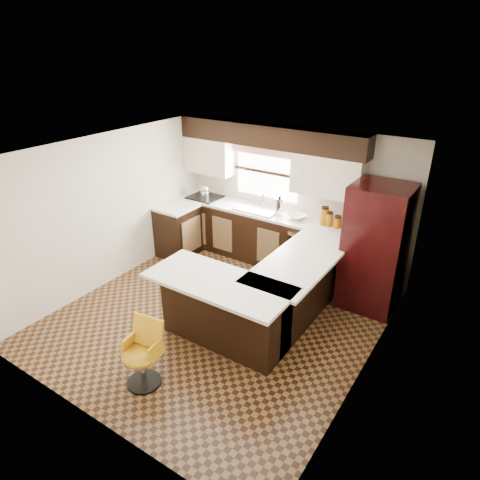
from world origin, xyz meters
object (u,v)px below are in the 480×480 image
Objects in this scene: peninsula_long at (295,290)px; refrigerator at (375,248)px; bar_chair at (141,355)px; peninsula_return at (225,311)px.

peninsula_long is 1.04× the size of refrigerator.
refrigerator is 3.53m from bar_chair.
bar_chair is (-1.63, -3.09, -0.53)m from refrigerator.
peninsula_long is 2.40× the size of bar_chair.
refrigerator is 2.31× the size of bar_chair.
refrigerator is (1.30, 1.91, 0.49)m from peninsula_return.
peninsula_return is at bearing 66.72° from bar_chair.
peninsula_long is 1.18× the size of peninsula_return.
refrigerator reaches higher than peninsula_return.
peninsula_long is at bearing -129.88° from refrigerator.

